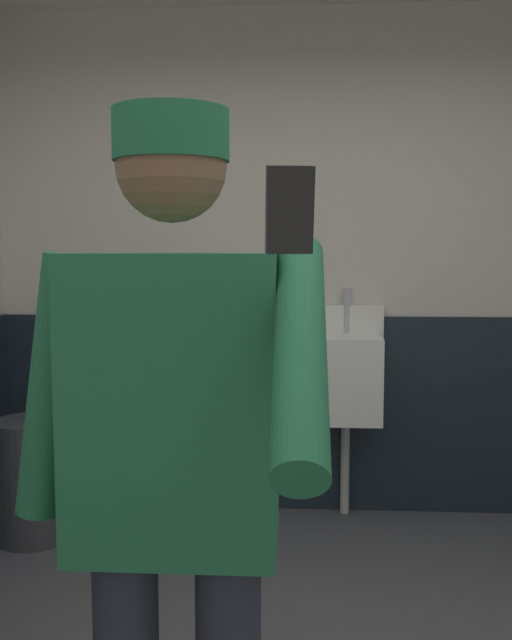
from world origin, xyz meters
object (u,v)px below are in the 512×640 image
Objects in this scene: person at (174,461)px; trash_bin at (33,479)px; urinal_solo at (347,377)px; cell_phone at (290,210)px.

person is 2.34m from trash_bin.
cell_phone is (-0.27, -2.81, 0.73)m from urinal_solo.
urinal_solo reaches higher than trash_bin.
cell_phone is 3.04m from trash_bin.
cell_phone is at bearing -64.22° from person.
cell_phone reaches higher than urinal_solo.
person is 2.85× the size of trash_bin.
person reaches higher than cell_phone.
cell_phone reaches higher than trash_bin.
person is at bearing -102.61° from urinal_solo.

